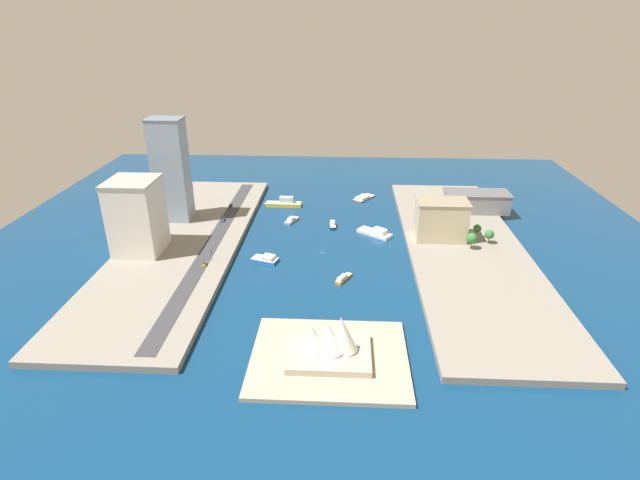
{
  "coord_description": "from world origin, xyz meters",
  "views": [
    {
      "loc": [
        -12.73,
        273.85,
        131.54
      ],
      "look_at": [
        1.82,
        -3.85,
        4.48
      ],
      "focal_mm": 27.55,
      "sensor_mm": 36.0,
      "label": 1
    }
  ],
  "objects_px": {
    "ferry_yellow_fast": "(284,203)",
    "opera_landmark": "(329,343)",
    "yacht_sleek_gray": "(292,220)",
    "hotel_broad_white": "(137,216)",
    "barge_flat_brown": "(363,198)",
    "warehouse_low_gray": "(476,201)",
    "tower_tall_glass": "(171,170)",
    "hatchback_blue": "(223,220)",
    "patrol_launch_navy": "(333,225)",
    "traffic_light_waterfront": "(211,253)",
    "office_block_beige": "(441,220)",
    "suv_black": "(230,205)",
    "catamaran_blue": "(266,259)",
    "ferry_white_commuter": "(376,232)",
    "water_taxi_orange": "(344,278)",
    "taxi_yellow_cab": "(204,264)"
  },
  "relations": [
    {
      "from": "ferry_yellow_fast",
      "to": "opera_landmark",
      "type": "height_order",
      "value": "opera_landmark"
    },
    {
      "from": "yacht_sleek_gray",
      "to": "hotel_broad_white",
      "type": "distance_m",
      "value": 105.01
    },
    {
      "from": "barge_flat_brown",
      "to": "warehouse_low_gray",
      "type": "bearing_deg",
      "value": 159.26
    },
    {
      "from": "ferry_yellow_fast",
      "to": "opera_landmark",
      "type": "distance_m",
      "value": 186.25
    },
    {
      "from": "tower_tall_glass",
      "to": "hatchback_blue",
      "type": "xyz_separation_m",
      "value": [
        -33.12,
        2.94,
        -33.6
      ]
    },
    {
      "from": "yacht_sleek_gray",
      "to": "patrol_launch_navy",
      "type": "height_order",
      "value": "patrol_launch_navy"
    },
    {
      "from": "barge_flat_brown",
      "to": "traffic_light_waterfront",
      "type": "bearing_deg",
      "value": 52.72
    },
    {
      "from": "office_block_beige",
      "to": "opera_landmark",
      "type": "height_order",
      "value": "office_block_beige"
    },
    {
      "from": "yacht_sleek_gray",
      "to": "suv_black",
      "type": "distance_m",
      "value": 51.34
    },
    {
      "from": "hotel_broad_white",
      "to": "hatchback_blue",
      "type": "relative_size",
      "value": 9.06
    },
    {
      "from": "traffic_light_waterfront",
      "to": "catamaran_blue",
      "type": "bearing_deg",
      "value": -166.94
    },
    {
      "from": "barge_flat_brown",
      "to": "ferry_white_commuter",
      "type": "bearing_deg",
      "value": 94.93
    },
    {
      "from": "ferry_white_commuter",
      "to": "warehouse_low_gray",
      "type": "height_order",
      "value": "warehouse_low_gray"
    },
    {
      "from": "catamaran_blue",
      "to": "water_taxi_orange",
      "type": "height_order",
      "value": "catamaran_blue"
    },
    {
      "from": "patrol_launch_navy",
      "to": "barge_flat_brown",
      "type": "xyz_separation_m",
      "value": [
        -22.66,
        -58.18,
        -0.44
      ]
    },
    {
      "from": "yacht_sleek_gray",
      "to": "hatchback_blue",
      "type": "distance_m",
      "value": 47.39
    },
    {
      "from": "water_taxi_orange",
      "to": "hotel_broad_white",
      "type": "relative_size",
      "value": 0.31
    },
    {
      "from": "hatchback_blue",
      "to": "traffic_light_waterfront",
      "type": "bearing_deg",
      "value": 97.12
    },
    {
      "from": "catamaran_blue",
      "to": "ferry_white_commuter",
      "type": "height_order",
      "value": "ferry_white_commuter"
    },
    {
      "from": "ferry_yellow_fast",
      "to": "suv_black",
      "type": "bearing_deg",
      "value": 16.62
    },
    {
      "from": "yacht_sleek_gray",
      "to": "opera_landmark",
      "type": "relative_size",
      "value": 0.42
    },
    {
      "from": "patrol_launch_navy",
      "to": "taxi_yellow_cab",
      "type": "distance_m",
      "value": 97.45
    },
    {
      "from": "warehouse_low_gray",
      "to": "hatchback_blue",
      "type": "height_order",
      "value": "warehouse_low_gray"
    },
    {
      "from": "ferry_white_commuter",
      "to": "tower_tall_glass",
      "type": "height_order",
      "value": "tower_tall_glass"
    },
    {
      "from": "ferry_yellow_fast",
      "to": "hatchback_blue",
      "type": "xyz_separation_m",
      "value": [
        37.08,
        40.37,
        1.95
      ]
    },
    {
      "from": "ferry_yellow_fast",
      "to": "water_taxi_orange",
      "type": "bearing_deg",
      "value": 112.27
    },
    {
      "from": "suv_black",
      "to": "taxi_yellow_cab",
      "type": "height_order",
      "value": "suv_black"
    },
    {
      "from": "suv_black",
      "to": "ferry_yellow_fast",
      "type": "bearing_deg",
      "value": -163.38
    },
    {
      "from": "yacht_sleek_gray",
      "to": "catamaran_blue",
      "type": "distance_m",
      "value": 62.54
    },
    {
      "from": "patrol_launch_navy",
      "to": "barge_flat_brown",
      "type": "relative_size",
      "value": 0.54
    },
    {
      "from": "yacht_sleek_gray",
      "to": "catamaran_blue",
      "type": "relative_size",
      "value": 0.83
    },
    {
      "from": "patrol_launch_navy",
      "to": "barge_flat_brown",
      "type": "bearing_deg",
      "value": -111.28
    },
    {
      "from": "hotel_broad_white",
      "to": "patrol_launch_navy",
      "type": "bearing_deg",
      "value": -156.27
    },
    {
      "from": "patrol_launch_navy",
      "to": "hotel_broad_white",
      "type": "xyz_separation_m",
      "value": [
        113.13,
        49.73,
        24.0
      ]
    },
    {
      "from": "barge_flat_brown",
      "to": "hotel_broad_white",
      "type": "relative_size",
      "value": 0.49
    },
    {
      "from": "catamaran_blue",
      "to": "yacht_sleek_gray",
      "type": "bearing_deg",
      "value": -98.23
    },
    {
      "from": "ferry_white_commuter",
      "to": "office_block_beige",
      "type": "relative_size",
      "value": 0.74
    },
    {
      "from": "office_block_beige",
      "to": "suv_black",
      "type": "height_order",
      "value": "office_block_beige"
    },
    {
      "from": "patrol_launch_navy",
      "to": "water_taxi_orange",
      "type": "bearing_deg",
      "value": 96.23
    },
    {
      "from": "suv_black",
      "to": "traffic_light_waterfront",
      "type": "height_order",
      "value": "traffic_light_waterfront"
    },
    {
      "from": "patrol_launch_navy",
      "to": "water_taxi_orange",
      "type": "height_order",
      "value": "patrol_launch_navy"
    },
    {
      "from": "hotel_broad_white",
      "to": "barge_flat_brown",
      "type": "bearing_deg",
      "value": -141.53
    },
    {
      "from": "catamaran_blue",
      "to": "hatchback_blue",
      "type": "height_order",
      "value": "hatchback_blue"
    },
    {
      "from": "catamaran_blue",
      "to": "tower_tall_glass",
      "type": "bearing_deg",
      "value": -38.02
    },
    {
      "from": "ferry_white_commuter",
      "to": "hatchback_blue",
      "type": "xyz_separation_m",
      "value": [
        103.91,
        -10.32,
        2.63
      ]
    },
    {
      "from": "hatchback_blue",
      "to": "suv_black",
      "type": "bearing_deg",
      "value": -87.5
    },
    {
      "from": "barge_flat_brown",
      "to": "opera_landmark",
      "type": "height_order",
      "value": "opera_landmark"
    },
    {
      "from": "patrol_launch_navy",
      "to": "suv_black",
      "type": "height_order",
      "value": "suv_black"
    },
    {
      "from": "office_block_beige",
      "to": "traffic_light_waterfront",
      "type": "height_order",
      "value": "office_block_beige"
    },
    {
      "from": "tower_tall_glass",
      "to": "opera_landmark",
      "type": "relative_size",
      "value": 2.0
    }
  ]
}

